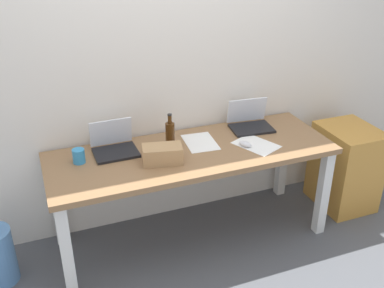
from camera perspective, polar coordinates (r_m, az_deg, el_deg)
The scene contains 12 objects.
ground_plane at distance 3.48m, azimuth 0.00°, elevation -11.48°, with size 8.00×8.00×0.00m, color #515459.
back_wall at distance 3.23m, azimuth -2.63°, elevation 11.40°, with size 5.20×0.08×2.60m, color silver.
desk at distance 3.13m, azimuth 0.00°, elevation -2.33°, with size 1.96×0.69×0.73m.
laptop_left at distance 3.10m, azimuth -9.77°, elevation -0.26°, with size 0.29×0.25×0.20m.
laptop_right at distance 3.43m, azimuth 7.32°, elevation 2.73°, with size 0.33×0.27×0.21m.
beer_bottle at distance 3.11m, azimuth -2.78°, elevation 1.33°, with size 0.06×0.06×0.24m.
computer_mouse at distance 3.15m, azimuth 6.73°, elevation -0.00°, with size 0.06×0.10×0.03m, color silver.
cardboard_box at distance 2.92m, azimuth -3.75°, elevation -1.30°, with size 0.26×0.14×0.11m, color tan.
coffee_mug at distance 3.00m, azimuth -14.09°, elevation -1.48°, with size 0.08×0.08×0.10m, color #338CC6.
paper_sheet_front_right at distance 3.19m, azimuth 8.09°, elevation -0.09°, with size 0.21×0.30×0.00m, color white.
paper_sheet_near_back at distance 3.19m, azimuth 1.05°, elevation 0.23°, with size 0.21×0.30×0.00m, color white.
filing_cabinet at distance 3.87m, azimuth 18.75°, elevation -2.76°, with size 0.40×0.48×0.68m, color #C68938.
Camera 1 is at (-0.98, -2.55, 2.16)m, focal length 42.31 mm.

